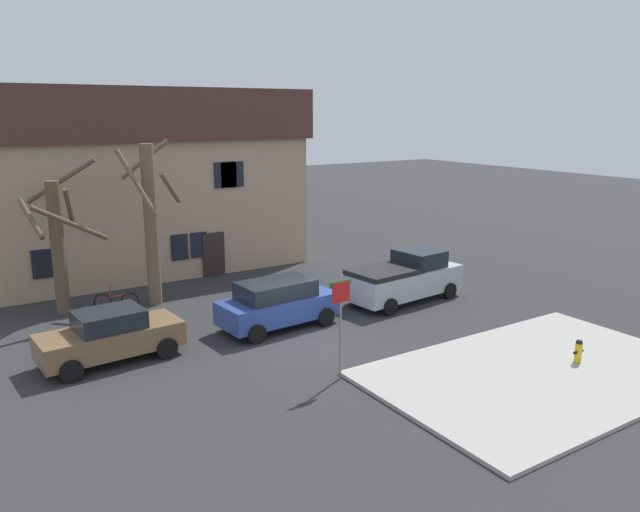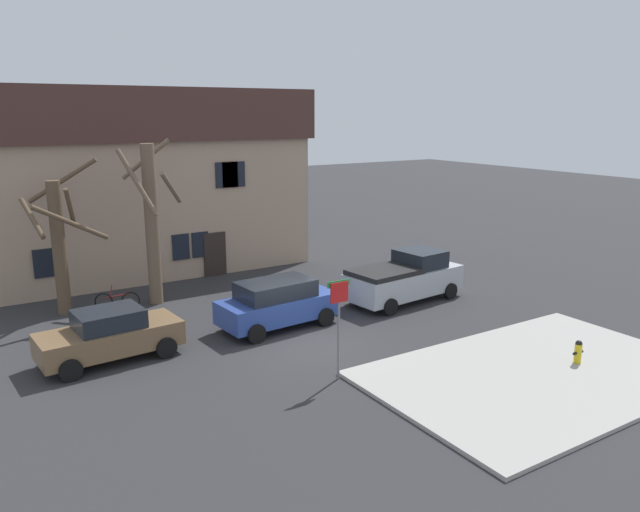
{
  "view_description": "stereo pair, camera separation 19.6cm",
  "coord_description": "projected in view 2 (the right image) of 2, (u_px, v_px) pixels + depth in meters",
  "views": [
    {
      "loc": [
        -10.33,
        -16.85,
        7.72
      ],
      "look_at": [
        1.7,
        1.86,
        2.46
      ],
      "focal_mm": 34.4,
      "sensor_mm": 36.0,
      "label": 1
    },
    {
      "loc": [
        -10.17,
        -16.96,
        7.72
      ],
      "look_at": [
        1.7,
        1.86,
        2.46
      ],
      "focal_mm": 34.4,
      "sensor_mm": 36.0,
      "label": 2
    }
  ],
  "objects": [
    {
      "name": "car_brown_sedan",
      "position": [
        110.0,
        335.0,
        19.34
      ],
      "size": [
        4.47,
        2.23,
        1.67
      ],
      "color": "brown",
      "rests_on": "ground_plane"
    },
    {
      "name": "ground_plane",
      "position": [
        307.0,
        342.0,
        21.01
      ],
      "size": [
        120.0,
        120.0,
        0.0
      ],
      "primitive_type": "plane",
      "color": "#2D2D30"
    },
    {
      "name": "tree_bare_near",
      "position": [
        59.0,
        240.0,
        23.41
      ],
      "size": [
        3.01,
        3.56,
        5.95
      ],
      "color": "brown",
      "rests_on": "ground_plane"
    },
    {
      "name": "pickup_truck_silver",
      "position": [
        405.0,
        278.0,
        25.43
      ],
      "size": [
        5.35,
        2.66,
        2.04
      ],
      "color": "#B7BABF",
      "rests_on": "ground_plane"
    },
    {
      "name": "building_main",
      "position": [
        135.0,
        179.0,
        29.99
      ],
      "size": [
        16.24,
        7.17,
        8.78
      ],
      "color": "tan",
      "rests_on": "ground_plane"
    },
    {
      "name": "bicycle_leaning",
      "position": [
        117.0,
        301.0,
        24.39
      ],
      "size": [
        1.63,
        0.73,
        1.03
      ],
      "color": "black",
      "rests_on": "ground_plane"
    },
    {
      "name": "car_blue_wagon",
      "position": [
        277.0,
        303.0,
        22.28
      ],
      "size": [
        4.48,
        2.32,
        1.77
      ],
      "color": "#2D4799",
      "rests_on": "ground_plane"
    },
    {
      "name": "tree_bare_mid",
      "position": [
        152.0,
        219.0,
        24.54
      ],
      "size": [
        2.58,
        2.59,
        6.66
      ],
      "color": "brown",
      "rests_on": "ground_plane"
    },
    {
      "name": "street_sign_pole",
      "position": [
        339.0,
        311.0,
        17.65
      ],
      "size": [
        0.76,
        0.07,
        3.02
      ],
      "color": "slate",
      "rests_on": "ground_plane"
    },
    {
      "name": "fire_hydrant",
      "position": [
        578.0,
        351.0,
        18.91
      ],
      "size": [
        0.42,
        0.22,
        0.74
      ],
      "color": "gold",
      "rests_on": "sidewalk_slab"
    },
    {
      "name": "sidewalk_slab",
      "position": [
        539.0,
        373.0,
        18.38
      ],
      "size": [
        10.26,
        6.49,
        0.12
      ],
      "primitive_type": "cube",
      "color": "#A8A59E",
      "rests_on": "ground_plane"
    }
  ]
}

